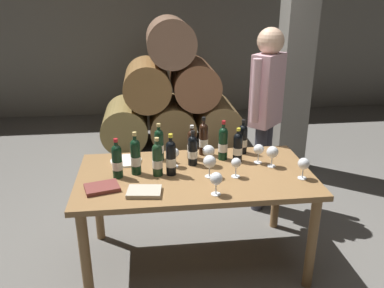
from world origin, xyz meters
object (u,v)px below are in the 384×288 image
object	(u,v)px
tasting_notebook	(144,192)
wine_glass_1	(209,151)
wine_bottle_8	(193,150)
wine_bottle_2	(171,157)
wine_bottle_7	(223,143)
wine_bottle_9	(238,147)
wine_bottle_3	(136,156)
wine_bottle_5	(192,144)
wine_bottle_1	(157,159)
sommelier_presenting	(266,104)
wine_bottle_6	(204,138)
wine_glass_4	(236,164)
wine_glass_2	(210,162)
leather_ledger	(102,188)
wine_bottle_10	(159,144)
wine_glass_0	(216,179)
wine_bottle_0	(117,161)
wine_bottle_4	(243,139)
serving_plate	(126,161)
dining_table	(195,184)
wine_glass_6	(174,154)
wine_glass_5	(272,153)
wine_glass_7	(259,150)
wine_glass_3	(304,164)

from	to	relation	value
tasting_notebook	wine_glass_1	bearing A→B (deg)	46.06
wine_bottle_8	wine_bottle_2	bearing A→B (deg)	-139.48
wine_bottle_7	wine_bottle_9	world-z (taller)	wine_bottle_7
wine_bottle_3	wine_bottle_5	distance (m)	0.49
wine_bottle_1	sommelier_presenting	world-z (taller)	sommelier_presenting
wine_bottle_6	wine_glass_4	world-z (taller)	wine_bottle_6
wine_glass_2	wine_bottle_9	bearing A→B (deg)	44.22
wine_bottle_9	wine_glass_4	distance (m)	0.29
wine_bottle_5	leather_ledger	size ratio (longest dim) A/B	1.25
wine_bottle_10	wine_glass_1	xyz separation A→B (m)	(0.36, -0.16, -0.01)
wine_bottle_9	wine_glass_2	xyz separation A→B (m)	(-0.26, -0.25, -0.00)
wine_bottle_9	wine_bottle_10	size ratio (longest dim) A/B	0.91
wine_bottle_6	wine_glass_4	size ratio (longest dim) A/B	2.14
wine_glass_0	wine_glass_2	size ratio (longest dim) A/B	0.96
wine_bottle_0	wine_bottle_4	distance (m)	1.04
wine_bottle_3	serving_plate	distance (m)	0.27
wine_bottle_0	wine_bottle_10	distance (m)	0.41
dining_table	wine_glass_1	bearing A→B (deg)	46.27
wine_glass_0	sommelier_presenting	distance (m)	1.27
wine_glass_2	leather_ledger	bearing A→B (deg)	-171.79
wine_bottle_1	tasting_notebook	size ratio (longest dim) A/B	1.31
wine_bottle_10	tasting_notebook	world-z (taller)	wine_bottle_10
wine_bottle_4	serving_plate	world-z (taller)	wine_bottle_4
wine_bottle_4	wine_bottle_5	world-z (taller)	wine_bottle_4
wine_bottle_6	wine_bottle_7	xyz separation A→B (m)	(0.14, -0.12, 0.00)
wine_bottle_8	wine_glass_6	size ratio (longest dim) A/B	1.82
wine_bottle_10	sommelier_presenting	world-z (taller)	sommelier_presenting
wine_glass_5	dining_table	bearing A→B (deg)	-175.29
wine_glass_4	wine_bottle_2	bearing A→B (deg)	168.15
wine_bottle_1	wine_bottle_5	distance (m)	0.39
wine_bottle_4	wine_glass_7	bearing A→B (deg)	-70.82
dining_table	wine_bottle_9	size ratio (longest dim) A/B	6.29
wine_bottle_3	wine_glass_3	distance (m)	1.19
wine_bottle_6	serving_plate	size ratio (longest dim) A/B	1.30
wine_bottle_0	sommelier_presenting	xyz separation A→B (m)	(1.29, 0.75, 0.16)
wine_bottle_7	serving_plate	bearing A→B (deg)	177.05
wine_bottle_4	dining_table	bearing A→B (deg)	-141.92
dining_table	wine_bottle_6	distance (m)	0.43
wine_bottle_10	wine_glass_7	world-z (taller)	wine_bottle_10
wine_bottle_1	wine_glass_2	xyz separation A→B (m)	(0.36, -0.08, -0.01)
wine_bottle_5	wine_glass_4	distance (m)	0.46
wine_bottle_1	wine_glass_3	world-z (taller)	wine_bottle_1
sommelier_presenting	wine_bottle_3	bearing A→B (deg)	-148.68
wine_glass_2	leather_ledger	world-z (taller)	wine_glass_2
wine_bottle_9	leather_ledger	bearing A→B (deg)	-160.23
wine_bottle_7	wine_bottle_9	distance (m)	0.12
wine_bottle_10	wine_glass_6	distance (m)	0.18
wine_glass_1	wine_glass_3	size ratio (longest dim) A/B	1.05
wine_bottle_2	wine_glass_7	xyz separation A→B (m)	(0.68, 0.13, -0.03)
wine_bottle_2	tasting_notebook	bearing A→B (deg)	-125.95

